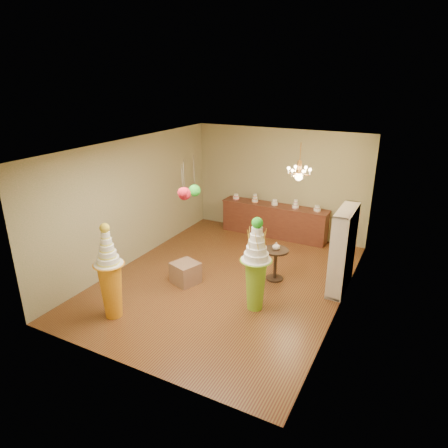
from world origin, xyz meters
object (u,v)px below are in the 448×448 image
at_px(sideboard, 274,220).
at_px(round_table, 275,260).
at_px(pedestal_green, 256,272).
at_px(pedestal_orange, 111,282).

bearing_deg(sideboard, round_table, -68.55).
bearing_deg(round_table, pedestal_green, -86.87).
xyz_separation_m(pedestal_green, sideboard, (-1.03, 3.74, -0.31)).
height_order(pedestal_orange, sideboard, pedestal_orange).
height_order(sideboard, round_table, sideboard).
distance_m(pedestal_orange, round_table, 3.58).
distance_m(pedestal_green, sideboard, 3.89).
bearing_deg(round_table, pedestal_orange, -128.58).
xyz_separation_m(sideboard, round_table, (0.96, -2.44, -0.01)).
bearing_deg(pedestal_green, sideboard, 105.37).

